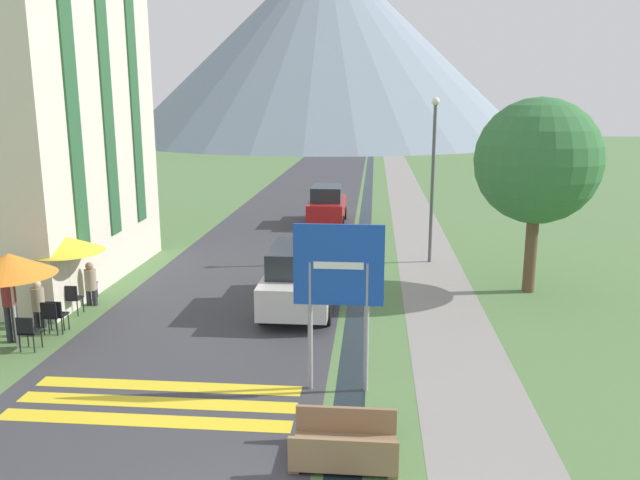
{
  "coord_description": "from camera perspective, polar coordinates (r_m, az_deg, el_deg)",
  "views": [
    {
      "loc": [
        1.6,
        -6.83,
        5.68
      ],
      "look_at": [
        0.13,
        10.0,
        1.9
      ],
      "focal_mm": 35.0,
      "sensor_mm": 36.0,
      "label": 1
    }
  ],
  "objects": [
    {
      "name": "cafe_chair_near_left",
      "position": [
        16.9,
        -23.37,
        -6.27
      ],
      "size": [
        0.4,
        0.4,
        0.85
      ],
      "rotation": [
        0.0,
        0.0,
        0.01
      ],
      "color": "black",
      "rests_on": "ground_plane"
    },
    {
      "name": "road",
      "position": [
        37.49,
        -1.34,
        3.89
      ],
      "size": [
        6.4,
        60.0,
        0.01
      ],
      "color": "#38383D",
      "rests_on": "ground_plane"
    },
    {
      "name": "ground_plane",
      "position": [
        27.47,
        1.55,
        0.66
      ],
      "size": [
        160.0,
        160.0,
        0.0
      ],
      "primitive_type": "plane",
      "color": "#517542"
    },
    {
      "name": "footbridge",
      "position": [
        10.61,
        2.26,
        -18.35
      ],
      "size": [
        1.7,
        1.1,
        0.65
      ],
      "color": "#846647",
      "rests_on": "ground_plane"
    },
    {
      "name": "cafe_umbrella_middle_yellow",
      "position": [
        18.07,
        -22.23,
        -0.35
      ],
      "size": [
        2.03,
        2.03,
        2.14
      ],
      "color": "#B7B2A8",
      "rests_on": "ground_plane"
    },
    {
      "name": "person_seated_far",
      "position": [
        18.77,
        -20.24,
        -3.6
      ],
      "size": [
        0.32,
        0.32,
        1.26
      ],
      "color": "#282833",
      "rests_on": "ground_plane"
    },
    {
      "name": "cafe_chair_middle",
      "position": [
        18.16,
        -21.72,
        -4.85
      ],
      "size": [
        0.4,
        0.4,
        0.85
      ],
      "rotation": [
        0.0,
        0.0,
        0.02
      ],
      "color": "black",
      "rests_on": "ground_plane"
    },
    {
      "name": "person_seated_near",
      "position": [
        17.47,
        -24.37,
        -5.12
      ],
      "size": [
        0.32,
        0.32,
        1.27
      ],
      "color": "#282833",
      "rests_on": "ground_plane"
    },
    {
      "name": "hotel_building",
      "position": [
        21.82,
        -26.08,
        13.98
      ],
      "size": [
        6.09,
        8.69,
        12.46
      ],
      "color": "beige",
      "rests_on": "ground_plane"
    },
    {
      "name": "streetlamp",
      "position": [
        22.27,
        10.3,
        6.52
      ],
      "size": [
        0.28,
        0.28,
        5.81
      ],
      "color": "#515156",
      "rests_on": "ground_plane"
    },
    {
      "name": "parked_car_far",
      "position": [
        29.32,
        0.65,
        3.23
      ],
      "size": [
        1.71,
        3.84,
        1.82
      ],
      "color": "#A31919",
      "rests_on": "ground_plane"
    },
    {
      "name": "road_sign",
      "position": [
        12.09,
        1.7,
        -3.88
      ],
      "size": [
        1.76,
        0.11,
        3.4
      ],
      "color": "gray",
      "rests_on": "ground_plane"
    },
    {
      "name": "person_standing_terrace",
      "position": [
        16.6,
        -26.53,
        -5.04
      ],
      "size": [
        0.32,
        0.32,
        1.77
      ],
      "color": "#282833",
      "rests_on": "ground_plane"
    },
    {
      "name": "parked_car_near",
      "position": [
        17.34,
        -1.81,
        -3.36
      ],
      "size": [
        1.89,
        4.38,
        1.82
      ],
      "color": "silver",
      "rests_on": "ground_plane"
    },
    {
      "name": "cafe_chair_near_right",
      "position": [
        16.94,
        -22.97,
        -6.2
      ],
      "size": [
        0.4,
        0.4,
        0.85
      ],
      "rotation": [
        0.0,
        0.0,
        -0.18
      ],
      "color": "black",
      "rests_on": "ground_plane"
    },
    {
      "name": "crosswalk_marking",
      "position": [
        12.8,
        -14.7,
        -14.16
      ],
      "size": [
        5.44,
        1.84,
        0.01
      ],
      "color": "yellow",
      "rests_on": "ground_plane"
    },
    {
      "name": "drainage_channel",
      "position": [
        37.26,
        4.33,
        3.8
      ],
      "size": [
        0.6,
        60.0,
        0.0
      ],
      "color": "black",
      "rests_on": "ground_plane"
    },
    {
      "name": "tree_by_path",
      "position": [
        19.37,
        19.27,
        6.79
      ],
      "size": [
        3.67,
        3.67,
        5.81
      ],
      "color": "brown",
      "rests_on": "ground_plane"
    },
    {
      "name": "mountain_distant",
      "position": [
        94.81,
        0.5,
        17.52
      ],
      "size": [
        58.89,
        58.89,
        27.63
      ],
      "color": "gray",
      "rests_on": "ground_plane"
    },
    {
      "name": "cafe_chair_nearest",
      "position": [
        16.01,
        -25.16,
        -7.48
      ],
      "size": [
        0.4,
        0.4,
        0.85
      ],
      "rotation": [
        0.0,
        0.0,
        0.37
      ],
      "color": "black",
      "rests_on": "ground_plane"
    },
    {
      "name": "cafe_chair_far_right",
      "position": [
        19.41,
        -20.53,
        -3.66
      ],
      "size": [
        0.4,
        0.4,
        0.85
      ],
      "rotation": [
        0.0,
        0.0,
        -0.06
      ],
      "color": "black",
      "rests_on": "ground_plane"
    },
    {
      "name": "cafe_umbrella_front_orange",
      "position": [
        15.98,
        -26.55,
        -2.0
      ],
      "size": [
        2.07,
        2.07,
        2.28
      ],
      "color": "#B7B2A8",
      "rests_on": "ground_plane"
    },
    {
      "name": "footpath",
      "position": [
        37.32,
        8.03,
        3.73
      ],
      "size": [
        2.2,
        60.0,
        0.01
      ],
      "color": "gray",
      "rests_on": "ground_plane"
    }
  ]
}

